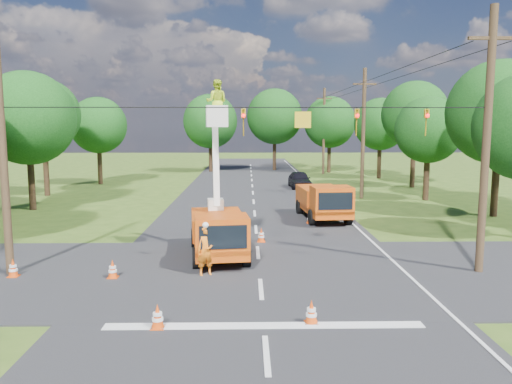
{
  "coord_description": "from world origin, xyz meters",
  "views": [
    {
      "loc": [
        -0.46,
        -16.59,
        5.62
      ],
      "look_at": [
        -0.06,
        6.19,
        2.6
      ],
      "focal_mm": 35.0,
      "sensor_mm": 36.0,
      "label": 1
    }
  ],
  "objects_px": {
    "distant_car": "(300,180)",
    "pole_right_near": "(486,140)",
    "traffic_cone_5": "(13,268)",
    "traffic_cone_2": "(261,235)",
    "tree_right_b": "(500,113)",
    "traffic_cone_3": "(310,218)",
    "pole_left": "(3,157)",
    "tree_right_c": "(428,130)",
    "bucket_truck": "(218,219)",
    "traffic_cone_0": "(158,317)",
    "tree_far_a": "(210,121)",
    "second_truck": "(324,201)",
    "tree_left_f": "(98,125)",
    "tree_far_c": "(330,122)",
    "ground_worker": "(206,251)",
    "pole_right_mid": "(363,133)",
    "traffic_cone_1": "(311,312)",
    "tree_far_b": "(275,117)",
    "pole_right_far": "(324,131)",
    "tree_right_e": "(380,124)",
    "tree_left_e": "(43,115)",
    "tree_left_d": "(28,118)",
    "tree_right_d": "(415,114)"
  },
  "relations": [
    {
      "from": "pole_left",
      "to": "tree_right_c",
      "type": "height_order",
      "value": "pole_left"
    },
    {
      "from": "distant_car",
      "to": "pole_right_mid",
      "type": "height_order",
      "value": "pole_right_mid"
    },
    {
      "from": "tree_left_e",
      "to": "tree_far_b",
      "type": "relative_size",
      "value": 0.91
    },
    {
      "from": "traffic_cone_2",
      "to": "tree_right_b",
      "type": "distance_m",
      "value": 17.41
    },
    {
      "from": "second_truck",
      "to": "tree_far_c",
      "type": "bearing_deg",
      "value": 75.37
    },
    {
      "from": "distant_car",
      "to": "traffic_cone_5",
      "type": "height_order",
      "value": "distant_car"
    },
    {
      "from": "pole_right_near",
      "to": "tree_left_d",
      "type": "bearing_deg",
      "value": 147.45
    },
    {
      "from": "tree_left_e",
      "to": "tree_right_b",
      "type": "distance_m",
      "value": 33.34
    },
    {
      "from": "second_truck",
      "to": "pole_right_near",
      "type": "height_order",
      "value": "pole_right_near"
    },
    {
      "from": "traffic_cone_2",
      "to": "tree_far_c",
      "type": "height_order",
      "value": "tree_far_c"
    },
    {
      "from": "second_truck",
      "to": "pole_right_far",
      "type": "distance_m",
      "value": 29.62
    },
    {
      "from": "tree_left_e",
      "to": "tree_far_c",
      "type": "relative_size",
      "value": 1.03
    },
    {
      "from": "pole_right_far",
      "to": "tree_far_a",
      "type": "relative_size",
      "value": 1.05
    },
    {
      "from": "distant_car",
      "to": "pole_right_near",
      "type": "relative_size",
      "value": 0.45
    },
    {
      "from": "second_truck",
      "to": "traffic_cone_0",
      "type": "distance_m",
      "value": 17.73
    },
    {
      "from": "second_truck",
      "to": "tree_right_e",
      "type": "distance_m",
      "value": 26.32
    },
    {
      "from": "traffic_cone_0",
      "to": "second_truck",
      "type": "bearing_deg",
      "value": 66.41
    },
    {
      "from": "ground_worker",
      "to": "pole_right_near",
      "type": "height_order",
      "value": "pole_right_near"
    },
    {
      "from": "tree_left_d",
      "to": "tree_right_c",
      "type": "bearing_deg",
      "value": 8.07
    },
    {
      "from": "tree_right_d",
      "to": "tree_right_c",
      "type": "bearing_deg",
      "value": -101.31
    },
    {
      "from": "pole_left",
      "to": "tree_left_f",
      "type": "xyz_separation_m",
      "value": [
        -5.3,
        30.0,
        1.19
      ]
    },
    {
      "from": "traffic_cone_2",
      "to": "tree_far_c",
      "type": "relative_size",
      "value": 0.08
    },
    {
      "from": "tree_left_f",
      "to": "distant_car",
      "type": "bearing_deg",
      "value": -10.03
    },
    {
      "from": "tree_left_e",
      "to": "pole_right_near",
      "type": "bearing_deg",
      "value": -41.01
    },
    {
      "from": "ground_worker",
      "to": "pole_right_mid",
      "type": "relative_size",
      "value": 0.19
    },
    {
      "from": "distant_car",
      "to": "tree_left_f",
      "type": "xyz_separation_m",
      "value": [
        -19.11,
        3.38,
        4.92
      ]
    },
    {
      "from": "second_truck",
      "to": "ground_worker",
      "type": "xyz_separation_m",
      "value": [
        -6.15,
        -11.23,
        -0.21
      ]
    },
    {
      "from": "traffic_cone_0",
      "to": "tree_far_a",
      "type": "height_order",
      "value": "tree_far_a"
    },
    {
      "from": "ground_worker",
      "to": "traffic_cone_0",
      "type": "height_order",
      "value": "ground_worker"
    },
    {
      "from": "distant_car",
      "to": "traffic_cone_3",
      "type": "relative_size",
      "value": 6.34
    },
    {
      "from": "pole_right_near",
      "to": "traffic_cone_5",
      "type": "bearing_deg",
      "value": -178.77
    },
    {
      "from": "pole_left",
      "to": "tree_left_d",
      "type": "xyz_separation_m",
      "value": [
        -5.5,
        15.0,
        1.62
      ]
    },
    {
      "from": "traffic_cone_2",
      "to": "tree_right_b",
      "type": "height_order",
      "value": "tree_right_b"
    },
    {
      "from": "distant_car",
      "to": "pole_right_near",
      "type": "distance_m",
      "value": 27.3
    },
    {
      "from": "pole_left",
      "to": "tree_right_b",
      "type": "distance_m",
      "value": 27.35
    },
    {
      "from": "pole_right_near",
      "to": "tree_far_a",
      "type": "bearing_deg",
      "value": 107.43
    },
    {
      "from": "pole_left",
      "to": "pole_right_far",
      "type": "bearing_deg",
      "value": 65.77
    },
    {
      "from": "tree_right_b",
      "to": "tree_far_b",
      "type": "height_order",
      "value": "tree_far_b"
    },
    {
      "from": "bucket_truck",
      "to": "tree_left_e",
      "type": "bearing_deg",
      "value": 120.64
    },
    {
      "from": "traffic_cone_1",
      "to": "tree_far_b",
      "type": "xyz_separation_m",
      "value": [
        1.64,
        50.01,
        6.45
      ]
    },
    {
      "from": "distant_car",
      "to": "pole_left",
      "type": "distance_m",
      "value": 30.22
    },
    {
      "from": "traffic_cone_2",
      "to": "pole_right_far",
      "type": "distance_m",
      "value": 36.16
    },
    {
      "from": "tree_right_b",
      "to": "tree_right_c",
      "type": "relative_size",
      "value": 1.23
    },
    {
      "from": "traffic_cone_3",
      "to": "traffic_cone_5",
      "type": "xyz_separation_m",
      "value": [
        -12.37,
        -10.11,
        0.0
      ]
    },
    {
      "from": "tree_left_f",
      "to": "pole_right_near",
      "type": "bearing_deg",
      "value": -52.16
    },
    {
      "from": "bucket_truck",
      "to": "pole_left",
      "type": "relative_size",
      "value": 0.84
    },
    {
      "from": "tree_far_c",
      "to": "tree_far_a",
      "type": "bearing_deg",
      "value": 176.05
    },
    {
      "from": "pole_right_near",
      "to": "tree_right_b",
      "type": "relative_size",
      "value": 1.04
    },
    {
      "from": "traffic_cone_1",
      "to": "tree_right_b",
      "type": "relative_size",
      "value": 0.07
    },
    {
      "from": "pole_right_near",
      "to": "traffic_cone_2",
      "type": "bearing_deg",
      "value": 148.3
    }
  ]
}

